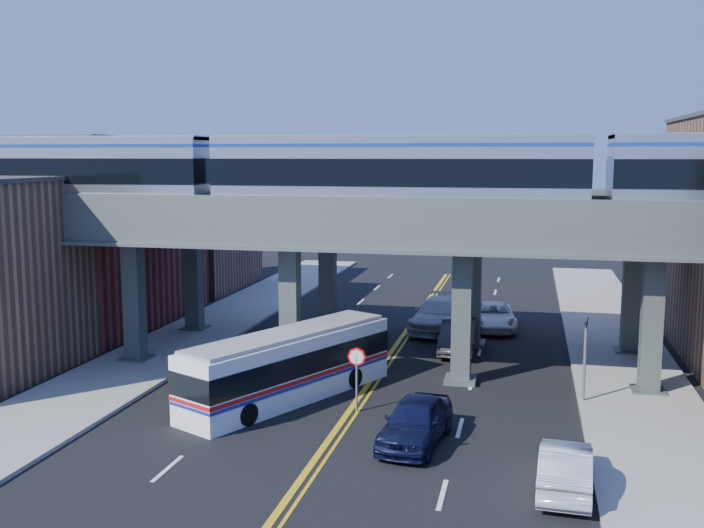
{
  "coord_description": "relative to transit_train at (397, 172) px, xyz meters",
  "views": [
    {
      "loc": [
        6.81,
        -26.51,
        10.2
      ],
      "look_at": [
        -0.86,
        7.25,
        5.35
      ],
      "focal_mm": 40.0,
      "sensor_mm": 36.0,
      "label": 1
    }
  ],
  "objects": [
    {
      "name": "ground",
      "position": [
        -1.03,
        -8.0,
        -9.41
      ],
      "size": [
        120.0,
        120.0,
        0.0
      ],
      "primitive_type": "plane",
      "color": "black",
      "rests_on": "ground"
    },
    {
      "name": "sidewalk_west",
      "position": [
        -12.53,
        2.0,
        -9.33
      ],
      "size": [
        5.0,
        70.0,
        0.16
      ],
      "primitive_type": "cube",
      "color": "gray",
      "rests_on": "ground"
    },
    {
      "name": "sidewalk_east",
      "position": [
        10.47,
        2.0,
        -9.33
      ],
      "size": [
        5.0,
        70.0,
        0.16
      ],
      "primitive_type": "cube",
      "color": "gray",
      "rests_on": "ground"
    },
    {
      "name": "building_west_b",
      "position": [
        -19.53,
        8.0,
        -3.91
      ],
      "size": [
        8.0,
        14.0,
        11.0
      ],
      "primitive_type": "cube",
      "color": "maroon",
      "rests_on": "ground"
    },
    {
      "name": "building_west_c",
      "position": [
        -19.53,
        21.0,
        -5.41
      ],
      "size": [
        8.0,
        10.0,
        8.0
      ],
      "primitive_type": "cube",
      "color": "#886046",
      "rests_on": "ground"
    },
    {
      "name": "elevated_viaduct_near",
      "position": [
        -1.03,
        0.0,
        -2.94
      ],
      "size": [
        52.0,
        3.6,
        7.4
      ],
      "color": "#414C4A",
      "rests_on": "ground"
    },
    {
      "name": "elevated_viaduct_far",
      "position": [
        -1.03,
        7.0,
        -2.94
      ],
      "size": [
        52.0,
        3.6,
        7.4
      ],
      "color": "#414C4A",
      "rests_on": "ground"
    },
    {
      "name": "transit_train",
      "position": [
        0.0,
        0.0,
        0.0
      ],
      "size": [
        50.85,
        3.19,
        3.72
      ],
      "color": "black",
      "rests_on": "elevated_viaduct_near"
    },
    {
      "name": "stop_sign",
      "position": [
        -0.73,
        -5.0,
        -7.65
      ],
      "size": [
        0.76,
        0.09,
        2.63
      ],
      "color": "slate",
      "rests_on": "ground"
    },
    {
      "name": "traffic_signal",
      "position": [
        8.17,
        -2.0,
        -7.11
      ],
      "size": [
        0.15,
        0.18,
        4.1
      ],
      "color": "slate",
      "rests_on": "ground"
    },
    {
      "name": "transit_bus",
      "position": [
        -3.85,
        -4.01,
        -8.01
      ],
      "size": [
        6.88,
        10.56,
        2.74
      ],
      "rotation": [
        0.0,
        0.0,
        1.11
      ],
      "color": "white",
      "rests_on": "ground"
    },
    {
      "name": "car_lane_a",
      "position": [
        2.06,
        -7.96,
        -8.59
      ],
      "size": [
        2.51,
        5.03,
        1.64
      ],
      "primitive_type": "imported",
      "rotation": [
        0.0,
        0.0,
        -0.12
      ],
      "color": "black",
      "rests_on": "ground"
    },
    {
      "name": "car_lane_b",
      "position": [
        2.36,
        5.57,
        -8.59
      ],
      "size": [
        1.81,
        5.01,
        1.64
      ],
      "primitive_type": "imported",
      "rotation": [
        0.0,
        0.0,
        0.01
      ],
      "color": "#323335",
      "rests_on": "ground"
    },
    {
      "name": "car_lane_c",
      "position": [
        3.9,
        11.5,
        -8.67
      ],
      "size": [
        3.01,
        5.59,
        1.49
      ],
      "primitive_type": "imported",
      "rotation": [
        0.0,
        0.0,
        0.1
      ],
      "color": "white",
      "rests_on": "ground"
    },
    {
      "name": "car_lane_d",
      "position": [
        0.77,
        10.43,
        -8.5
      ],
      "size": [
        3.18,
        6.53,
        1.83
      ],
      "primitive_type": "imported",
      "rotation": [
        0.0,
        0.0,
        -0.1
      ],
      "color": "#ABAAAF",
      "rests_on": "ground"
    },
    {
      "name": "car_parked_curb",
      "position": [
        7.09,
        -10.84,
        -8.68
      ],
      "size": [
        1.8,
        4.53,
        1.47
      ],
      "primitive_type": "imported",
      "rotation": [
        0.0,
        0.0,
        3.09
      ],
      "color": "silver",
      "rests_on": "ground"
    }
  ]
}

